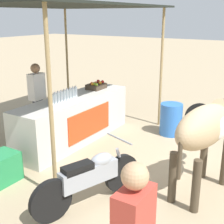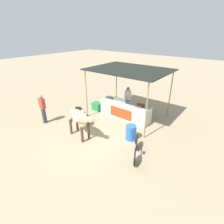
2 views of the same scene
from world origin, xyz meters
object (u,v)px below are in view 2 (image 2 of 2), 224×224
at_px(stall_counter, 125,111).
at_px(passerby_on_street, 43,109).
at_px(cooler_box, 97,106).
at_px(vendor_behind_counter, 128,100).
at_px(cow, 79,118).
at_px(motorcycle_parked, 82,113).
at_px(bicycle_leaning, 136,149).
at_px(fruit_crate, 139,105).
at_px(water_barrel, 131,132).

xyz_separation_m(stall_counter, passerby_on_street, (-3.21, -3.15, 0.37)).
bearing_deg(cooler_box, vendor_behind_counter, 25.77).
bearing_deg(cow, passerby_on_street, -175.38).
bearing_deg(stall_counter, vendor_behind_counter, 111.84).
bearing_deg(cow, motorcycle_parked, 134.20).
bearing_deg(vendor_behind_counter, bicycle_leaning, -52.27).
xyz_separation_m(fruit_crate, vendor_behind_counter, (-1.20, 0.71, -0.19)).
bearing_deg(passerby_on_street, bicycle_leaning, 6.40).
bearing_deg(bicycle_leaning, motorcycle_parked, 168.27).
bearing_deg(fruit_crate, cooler_box, -177.20).
bearing_deg(bicycle_leaning, cooler_box, 150.44).
bearing_deg(passerby_on_street, stall_counter, 44.46).
relative_size(stall_counter, motorcycle_parked, 1.74).
bearing_deg(cow, stall_counter, 78.87).
height_order(fruit_crate, cooler_box, fruit_crate).
xyz_separation_m(stall_counter, bicycle_leaning, (2.25, -2.54, -0.13)).
distance_m(cooler_box, passerby_on_street, 3.32).
bearing_deg(cooler_box, bicycle_leaning, -29.56).
bearing_deg(stall_counter, bicycle_leaning, -48.52).
distance_m(water_barrel, passerby_on_street, 4.92).
distance_m(vendor_behind_counter, cooler_box, 2.05).
bearing_deg(cow, water_barrel, 33.19).
xyz_separation_m(stall_counter, fruit_crate, (0.89, 0.05, 0.55)).
bearing_deg(bicycle_leaning, water_barrel, 131.51).
relative_size(motorcycle_parked, passerby_on_street, 1.04).
relative_size(stall_counter, bicycle_leaning, 1.99).
xyz_separation_m(vendor_behind_counter, motorcycle_parked, (-1.48, -2.46, -0.42)).
distance_m(stall_counter, motorcycle_parked, 2.47).
relative_size(fruit_crate, cooler_box, 0.73).
xyz_separation_m(vendor_behind_counter, water_barrel, (1.74, -2.38, -0.49)).
relative_size(cow, passerby_on_street, 1.12).
distance_m(fruit_crate, water_barrel, 1.88).
relative_size(fruit_crate, motorcycle_parked, 0.26).
bearing_deg(bicycle_leaning, vendor_behind_counter, 127.73).
bearing_deg(bicycle_leaning, passerby_on_street, -173.60).
relative_size(vendor_behind_counter, water_barrel, 2.29).
distance_m(stall_counter, fruit_crate, 1.05).
distance_m(cow, motorcycle_parked, 1.83).
bearing_deg(motorcycle_parked, cooler_box, 99.94).
xyz_separation_m(stall_counter, vendor_behind_counter, (-0.30, 0.75, 0.37)).
bearing_deg(cooler_box, water_barrel, -23.58).
bearing_deg(motorcycle_parked, vendor_behind_counter, 58.96).
xyz_separation_m(vendor_behind_counter, passerby_on_street, (-2.91, -3.91, 0.00)).
bearing_deg(cooler_box, stall_counter, 2.70).
bearing_deg(water_barrel, motorcycle_parked, -178.56).
bearing_deg(motorcycle_parked, water_barrel, 1.44).
bearing_deg(water_barrel, vendor_behind_counter, 126.15).
bearing_deg(passerby_on_street, motorcycle_parked, 45.31).
relative_size(water_barrel, bicycle_leaning, 0.48).
bearing_deg(cow, cooler_box, 117.56).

